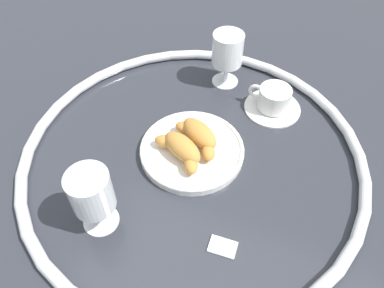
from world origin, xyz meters
TOP-DOWN VIEW (x-y plane):
  - ground_plane at (0.00, 0.00)m, footprint 2.20×2.20m
  - table_chrome_rim at (0.00, 0.00)m, footprint 0.74×0.74m
  - pastry_plate at (0.01, -0.01)m, footprint 0.23×0.23m
  - croissant_large at (-0.00, -0.03)m, footprint 0.12×0.10m
  - croissant_small at (0.02, 0.02)m, footprint 0.12×0.10m
  - coffee_cup_near at (-0.11, -0.22)m, footprint 0.14×0.14m
  - juice_glass_left at (0.10, 0.21)m, footprint 0.08×0.08m
  - juice_glass_right at (0.03, -0.27)m, footprint 0.08×0.08m
  - sugar_packet at (-0.13, 0.17)m, footprint 0.05×0.04m

SIDE VIEW (x-z plane):
  - ground_plane at x=0.00m, z-range 0.00..0.00m
  - sugar_packet at x=-0.13m, z-range 0.00..0.01m
  - pastry_plate at x=0.01m, z-range 0.00..0.02m
  - table_chrome_rim at x=0.00m, z-range 0.00..0.02m
  - coffee_cup_near at x=-0.11m, z-range 0.00..0.06m
  - croissant_large at x=0.00m, z-range 0.02..0.06m
  - croissant_small at x=0.02m, z-range 0.02..0.06m
  - juice_glass_right at x=0.03m, z-range 0.02..0.16m
  - juice_glass_left at x=0.10m, z-range 0.02..0.16m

